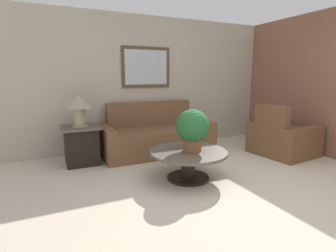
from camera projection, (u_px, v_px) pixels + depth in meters
ground_plane at (261, 199)px, 3.14m from camera, size 20.00×20.00×0.00m
wall_back at (164, 83)px, 5.42m from camera, size 6.59×0.09×2.60m
wall_right at (303, 84)px, 5.11m from camera, size 0.06×4.81×2.60m
couch_main at (156, 137)px, 4.99m from camera, size 2.08×0.93×0.95m
armchair at (282, 139)px, 4.86m from camera, size 1.02×1.08×0.95m
coffee_table at (188, 158)px, 3.70m from camera, size 1.09×1.09×0.41m
side_table at (81, 145)px, 4.35m from camera, size 0.60×0.60×0.64m
table_lamp at (79, 104)px, 4.22m from camera, size 0.45×0.45×0.53m
potted_plant_on_table at (192, 128)px, 3.61m from camera, size 0.47×0.47×0.59m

